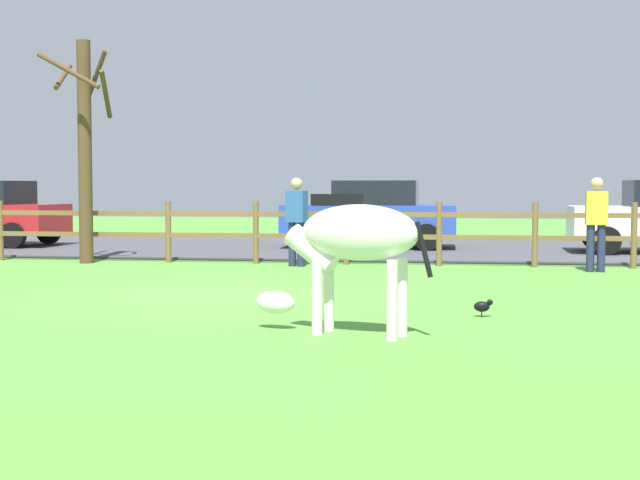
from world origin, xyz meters
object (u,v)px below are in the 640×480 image
object	(u,v)px
bare_tree	(85,144)
parked_car_blue	(371,214)
zebra	(352,243)
visitor_right_of_tree	(596,220)
visitor_left_of_tree	(297,217)
crow_on_grass	(483,306)

from	to	relation	value
bare_tree	parked_car_blue	size ratio (longest dim) A/B	1.06
bare_tree	zebra	size ratio (longest dim) A/B	2.26
parked_car_blue	visitor_right_of_tree	world-z (taller)	visitor_right_of_tree
bare_tree	visitor_left_of_tree	world-z (taller)	bare_tree
crow_on_grass	bare_tree	bearing A→B (deg)	139.95
bare_tree	visitor_right_of_tree	xyz separation A→B (m)	(9.45, -0.41, -1.38)
bare_tree	visitor_left_of_tree	distance (m)	4.37
bare_tree	crow_on_grass	bearing A→B (deg)	-40.05
zebra	visitor_right_of_tree	world-z (taller)	visitor_right_of_tree
zebra	visitor_right_of_tree	size ratio (longest dim) A/B	1.15
zebra	visitor_left_of_tree	world-z (taller)	visitor_left_of_tree
parked_car_blue	visitor_right_of_tree	bearing A→B (deg)	-48.34
zebra	parked_car_blue	bearing A→B (deg)	94.44
bare_tree	zebra	bearing A→B (deg)	-51.74
bare_tree	crow_on_grass	xyz separation A→B (m)	(7.38, -6.20, -2.16)
bare_tree	visitor_right_of_tree	world-z (taller)	bare_tree
zebra	crow_on_grass	distance (m)	2.13
crow_on_grass	visitor_right_of_tree	distance (m)	6.20
zebra	parked_car_blue	distance (m)	12.18
parked_car_blue	visitor_left_of_tree	world-z (taller)	visitor_left_of_tree
bare_tree	zebra	world-z (taller)	bare_tree
parked_car_blue	bare_tree	bearing A→B (deg)	-138.60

